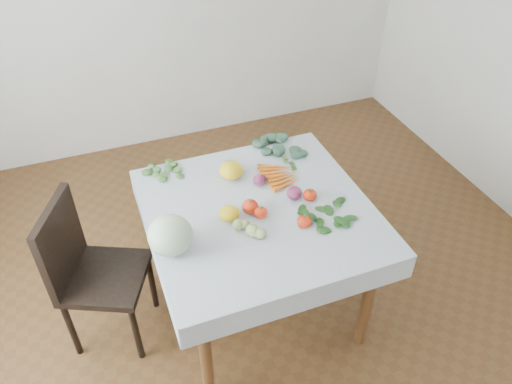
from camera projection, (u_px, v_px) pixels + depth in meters
ground at (259, 303)px, 3.02m from camera, size 4.00×4.00×0.00m
table at (259, 224)px, 2.60m from camera, size 1.00×1.00×0.75m
tablecloth at (259, 210)px, 2.54m from camera, size 1.12×1.12×0.01m
chair at (87, 266)px, 2.56m from camera, size 0.54×0.54×0.90m
cabbage at (170, 235)px, 2.26m from camera, size 0.24×0.24×0.19m
tomato_a at (261, 213)px, 2.47m from camera, size 0.07×0.07×0.06m
tomato_b at (310, 195)px, 2.58m from camera, size 0.08×0.08×0.06m
tomato_c at (250, 206)px, 2.50m from camera, size 0.08×0.08×0.07m
tomato_d at (304, 221)px, 2.42m from camera, size 0.07×0.07×0.06m
heirloom_back at (231, 170)px, 2.72m from camera, size 0.13×0.13×0.09m
heirloom_front at (229, 214)px, 2.46m from camera, size 0.11×0.11×0.07m
onion_a at (260, 180)px, 2.68m from camera, size 0.08×0.08×0.06m
onion_b at (294, 193)px, 2.59m from camera, size 0.10×0.10×0.07m
tomatillo_cluster at (257, 228)px, 2.39m from camera, size 0.13×0.12×0.05m
carrot_bunch at (279, 176)px, 2.73m from camera, size 0.19×0.25×0.03m
kale_bunch at (286, 146)px, 2.95m from camera, size 0.32×0.25×0.04m
basil_bunch at (325, 217)px, 2.48m from camera, size 0.27×0.23×0.01m
dill_bunch at (163, 171)px, 2.77m from camera, size 0.19×0.19×0.02m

